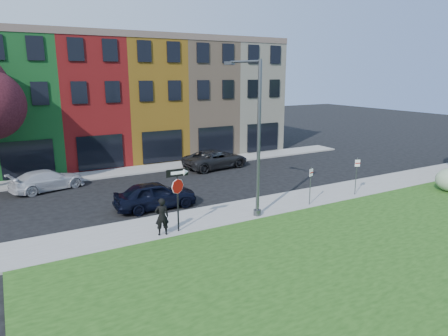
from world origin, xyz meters
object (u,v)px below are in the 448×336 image
stop_sign (178,187)px  man (162,217)px  sedan_near (155,195)px  street_lamp (256,139)px

stop_sign → man: 1.50m
man → sedan_near: size_ratio=0.39×
stop_sign → man: stop_sign is taller
sedan_near → street_lamp: (4.07, -3.79, 3.33)m
man → street_lamp: size_ratio=0.22×
man → street_lamp: (5.20, 0.20, 3.11)m
stop_sign → man: bearing=-176.5°
stop_sign → sedan_near: (0.31, 3.97, -1.48)m
stop_sign → street_lamp: bearing=3.9°
man → street_lamp: street_lamp is taller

